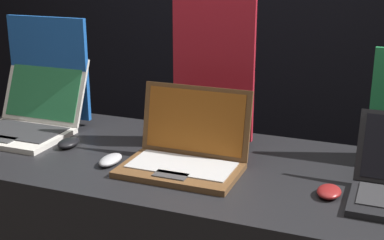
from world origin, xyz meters
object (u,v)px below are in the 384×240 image
Objects in this scene: mouse_front at (68,143)px; mouse_back at (329,192)px; laptop_middle at (186,150)px; promo_stand_front at (49,73)px; mouse_middle at (111,160)px; laptop_front at (28,117)px; promo_stand_middle at (213,76)px.

mouse_back is (0.96, -0.07, -0.00)m from mouse_front.
laptop_middle is 0.48m from mouse_back.
promo_stand_front is 4.45× the size of mouse_back.
laptop_middle reaches higher than mouse_middle.
mouse_middle is 0.73m from mouse_back.
laptop_front is 0.74× the size of promo_stand_middle.
mouse_front is 0.19× the size of promo_stand_middle.
promo_stand_middle is (0.73, -0.01, 0.05)m from promo_stand_front.
promo_stand_middle reaches higher than mouse_front.
laptop_front is 1.02× the size of laptop_middle.
promo_stand_front is (0.00, 0.16, 0.15)m from laptop_front.
laptop_front is 3.83× the size of mouse_front.
laptop_middle is (0.73, -0.11, -0.00)m from laptop_front.
promo_stand_front is 1.14× the size of laptop_middle.
laptop_middle is at bearing 173.96° from mouse_back.
promo_stand_front is at bearing 159.69° from laptop_middle.
promo_stand_middle is (0.00, 0.26, 0.20)m from laptop_middle.
mouse_middle is (0.48, -0.34, -0.20)m from promo_stand_front.
mouse_front is 0.25m from mouse_middle.
promo_stand_middle is at bearing 11.98° from laptop_front.
promo_stand_front is at bearing 179.59° from promo_stand_middle.
promo_stand_middle reaches higher than mouse_middle.
promo_stand_front is 0.61m from mouse_middle.
promo_stand_front is at bearing 134.73° from mouse_front.
mouse_front and mouse_middle have the same top height.
mouse_front is 0.40m from promo_stand_front.
laptop_front is 1.22m from mouse_back.
laptop_front is 3.46× the size of mouse_middle.
mouse_front reaches higher than mouse_back.
mouse_back is (0.73, 0.02, -0.00)m from mouse_middle.
laptop_front reaches higher than mouse_middle.
laptop_front reaches higher than mouse_front.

